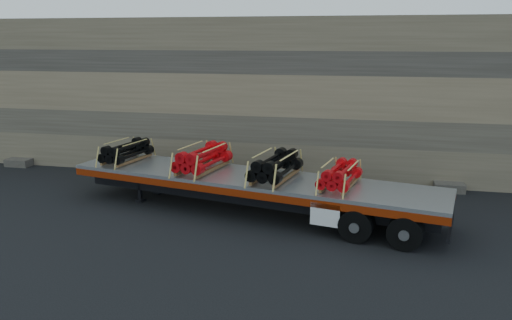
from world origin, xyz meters
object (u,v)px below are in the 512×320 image
Objects in this scene: bundle_front at (126,152)px; bundle_midfront at (203,159)px; trailer at (250,194)px; bundle_rear at (340,176)px; bundle_midrear at (275,167)px.

bundle_front is 3.46m from bundle_midfront.
bundle_rear is at bearing 0.00° from trailer.
bundle_rear is (3.17, -0.66, 1.05)m from trailer.
bundle_midfront reaches higher than bundle_midrear.
trailer is at bearing 0.00° from bundle_midfront.
bundle_midfront reaches higher than bundle_front.
bundle_front is (-5.26, 1.10, 1.06)m from trailer.
bundle_midrear reaches higher than bundle_rear.
bundle_rear is (8.44, -1.76, -0.01)m from bundle_front.
bundle_front is 0.89× the size of bundle_midrear.
trailer is 5.53× the size of bundle_midfront.
bundle_midfront is at bearing 180.00° from bundle_midrear.
trailer is 2.22m from bundle_midfront.
bundle_midfront is at bearing 180.00° from trailer.
bundle_midrear is at bearing 0.00° from bundle_front.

